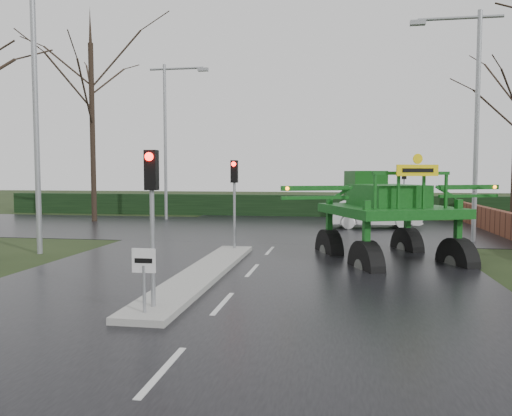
% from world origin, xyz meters
% --- Properties ---
extents(ground, '(140.00, 140.00, 0.00)m').
position_xyz_m(ground, '(0.00, 0.00, 0.00)').
color(ground, black).
rests_on(ground, ground).
extents(road_main, '(14.00, 80.00, 0.02)m').
position_xyz_m(road_main, '(0.00, 10.00, 0.00)').
color(road_main, black).
rests_on(road_main, ground).
extents(road_cross, '(80.00, 12.00, 0.02)m').
position_xyz_m(road_cross, '(0.00, 16.00, 0.01)').
color(road_cross, black).
rests_on(road_cross, ground).
extents(median_island, '(1.20, 10.00, 0.16)m').
position_xyz_m(median_island, '(-1.30, 3.00, 0.09)').
color(median_island, gray).
rests_on(median_island, ground).
extents(hedge_row, '(44.00, 0.90, 1.50)m').
position_xyz_m(hedge_row, '(0.00, 24.00, 0.75)').
color(hedge_row, black).
rests_on(hedge_row, ground).
extents(brick_wall, '(0.40, 20.00, 1.20)m').
position_xyz_m(brick_wall, '(10.50, 16.00, 0.60)').
color(brick_wall, '#592D1E').
rests_on(brick_wall, ground).
extents(keep_left_sign, '(0.50, 0.07, 1.35)m').
position_xyz_m(keep_left_sign, '(-1.30, -1.50, 1.06)').
color(keep_left_sign, gray).
rests_on(keep_left_sign, ground).
extents(traffic_signal_near, '(0.26, 0.33, 3.52)m').
position_xyz_m(traffic_signal_near, '(-1.30, -1.01, 2.59)').
color(traffic_signal_near, gray).
rests_on(traffic_signal_near, ground).
extents(traffic_signal_mid, '(0.26, 0.33, 3.52)m').
position_xyz_m(traffic_signal_mid, '(-1.30, 7.49, 2.59)').
color(traffic_signal_mid, gray).
rests_on(traffic_signal_mid, ground).
extents(traffic_signal_far, '(0.26, 0.33, 3.52)m').
position_xyz_m(traffic_signal_far, '(6.50, 20.01, 2.59)').
color(traffic_signal_far, gray).
rests_on(traffic_signal_far, ground).
extents(street_light_left_near, '(3.85, 0.30, 10.00)m').
position_xyz_m(street_light_left_near, '(-8.19, 6.00, 5.99)').
color(street_light_left_near, gray).
rests_on(street_light_left_near, ground).
extents(street_light_right, '(3.85, 0.30, 10.00)m').
position_xyz_m(street_light_right, '(8.19, 12.00, 5.99)').
color(street_light_right, gray).
rests_on(street_light_right, ground).
extents(street_light_left_far, '(3.85, 0.30, 10.00)m').
position_xyz_m(street_light_left_far, '(-8.19, 20.00, 5.99)').
color(street_light_left_far, gray).
rests_on(street_light_left_far, ground).
extents(tree_left_far, '(7.70, 7.70, 13.26)m').
position_xyz_m(tree_left_far, '(-12.50, 18.00, 7.15)').
color(tree_left_far, black).
rests_on(tree_left_far, ground).
extents(crop_sprayer, '(7.62, 6.11, 4.56)m').
position_xyz_m(crop_sprayer, '(3.42, 5.14, 2.16)').
color(crop_sprayer, black).
rests_on(crop_sprayer, ground).
extents(white_sedan, '(5.19, 2.43, 1.65)m').
position_xyz_m(white_sedan, '(4.52, 17.06, 0.00)').
color(white_sedan, white).
rests_on(white_sedan, ground).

